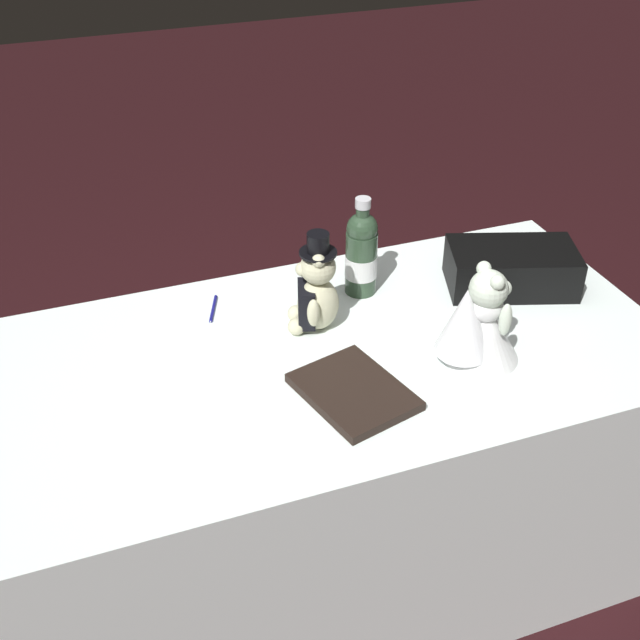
{
  "coord_description": "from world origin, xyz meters",
  "views": [
    {
      "loc": [
        0.54,
        1.47,
        1.94
      ],
      "look_at": [
        0.0,
        0.0,
        0.87
      ],
      "focal_mm": 45.24,
      "sensor_mm": 36.0,
      "label": 1
    }
  ],
  "objects_px": {
    "signing_pen": "(213,310)",
    "gift_case_black": "(511,268)",
    "teddy_bear_groom": "(315,292)",
    "guestbook": "(354,392)",
    "teddy_bear_bride": "(478,322)",
    "champagne_bottle": "(361,253)"
  },
  "relations": [
    {
      "from": "guestbook",
      "to": "gift_case_black",
      "type": "bearing_deg",
      "value": -168.08
    },
    {
      "from": "signing_pen",
      "to": "guestbook",
      "type": "xyz_separation_m",
      "value": [
        -0.22,
        0.45,
        0.01
      ]
    },
    {
      "from": "signing_pen",
      "to": "teddy_bear_bride",
      "type": "bearing_deg",
      "value": 142.79
    },
    {
      "from": "champagne_bottle",
      "to": "guestbook",
      "type": "height_order",
      "value": "champagne_bottle"
    },
    {
      "from": "teddy_bear_groom",
      "to": "guestbook",
      "type": "bearing_deg",
      "value": 88.02
    },
    {
      "from": "guestbook",
      "to": "champagne_bottle",
      "type": "bearing_deg",
      "value": -129.0
    },
    {
      "from": "teddy_bear_groom",
      "to": "champagne_bottle",
      "type": "height_order",
      "value": "champagne_bottle"
    },
    {
      "from": "teddy_bear_bride",
      "to": "guestbook",
      "type": "relative_size",
      "value": 0.93
    },
    {
      "from": "signing_pen",
      "to": "champagne_bottle",
      "type": "bearing_deg",
      "value": 174.24
    },
    {
      "from": "gift_case_black",
      "to": "guestbook",
      "type": "bearing_deg",
      "value": 26.59
    },
    {
      "from": "signing_pen",
      "to": "gift_case_black",
      "type": "height_order",
      "value": "gift_case_black"
    },
    {
      "from": "teddy_bear_bride",
      "to": "champagne_bottle",
      "type": "distance_m",
      "value": 0.4
    },
    {
      "from": "champagne_bottle",
      "to": "signing_pen",
      "type": "xyz_separation_m",
      "value": [
        0.4,
        -0.04,
        -0.11
      ]
    },
    {
      "from": "teddy_bear_bride",
      "to": "gift_case_black",
      "type": "bearing_deg",
      "value": -134.6
    },
    {
      "from": "guestbook",
      "to": "teddy_bear_groom",
      "type": "bearing_deg",
      "value": -106.64
    },
    {
      "from": "teddy_bear_groom",
      "to": "gift_case_black",
      "type": "height_order",
      "value": "teddy_bear_groom"
    },
    {
      "from": "guestbook",
      "to": "signing_pen",
      "type": "bearing_deg",
      "value": -78.81
    },
    {
      "from": "teddy_bear_groom",
      "to": "signing_pen",
      "type": "bearing_deg",
      "value": -35.29
    },
    {
      "from": "champagne_bottle",
      "to": "gift_case_black",
      "type": "height_order",
      "value": "champagne_bottle"
    },
    {
      "from": "champagne_bottle",
      "to": "gift_case_black",
      "type": "relative_size",
      "value": 0.72
    },
    {
      "from": "teddy_bear_bride",
      "to": "champagne_bottle",
      "type": "relative_size",
      "value": 0.89
    },
    {
      "from": "champagne_bottle",
      "to": "signing_pen",
      "type": "height_order",
      "value": "champagne_bottle"
    }
  ]
}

